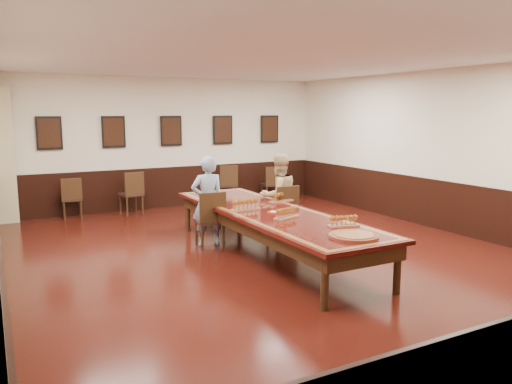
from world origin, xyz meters
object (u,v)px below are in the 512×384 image
person_man (208,201)px  conference_table (270,220)px  spare_chair_c (227,184)px  carved_platter (354,236)px  spare_chair_b (131,193)px  chair_woman (282,211)px  chair_man (210,219)px  spare_chair_d (270,183)px  person_woman (279,196)px  spare_chair_a (72,198)px

person_man → conference_table: size_ratio=0.32×
person_man → conference_table: person_man is taller
spare_chair_c → carved_platter: (-1.36, -6.81, 0.27)m
spare_chair_b → chair_woman: bearing=108.5°
chair_man → carved_platter: (0.75, -3.00, 0.27)m
spare_chair_d → carved_platter: size_ratio=1.26×
conference_table → chair_woman: bearing=50.1°
spare_chair_b → conference_table: size_ratio=0.20×
spare_chair_b → carved_platter: size_ratio=1.35×
chair_man → person_man: person_man is taller
chair_man → spare_chair_b: bearing=-75.8°
spare_chair_d → person_woman: person_woman is taller
spare_chair_b → spare_chair_a: bearing=-16.5°
chair_woman → person_woman: size_ratio=0.64×
spare_chair_b → carved_platter: (1.23, -6.57, 0.28)m
spare_chair_a → spare_chair_b: spare_chair_b is taller
person_man → person_woman: (1.44, -0.04, -0.01)m
conference_table → carved_platter: carved_platter is taller
spare_chair_a → spare_chair_d: bearing=-176.7°
carved_platter → person_man: bearing=103.4°
spare_chair_b → conference_table: (1.15, -4.54, 0.11)m
chair_man → person_man: bearing=-90.0°
spare_chair_c → spare_chair_d: bearing=-178.0°
spare_chair_c → person_woman: bearing=93.1°
spare_chair_b → spare_chair_d: bearing=170.6°
chair_man → person_man: size_ratio=0.63×
chair_man → carved_platter: bearing=110.6°
chair_woman → carved_platter: (-0.70, -2.96, 0.27)m
carved_platter → person_woman: bearing=77.1°
person_man → chair_woman: bearing=-179.2°
chair_woman → person_man: person_man is taller
person_man → carved_platter: size_ratio=2.16×
spare_chair_a → person_woman: 4.89m
spare_chair_a → chair_woman: bearing=135.5°
spare_chair_a → person_man: bearing=121.1°
spare_chair_a → spare_chair_b: 1.31m
spare_chair_d → person_man: size_ratio=0.58×
spare_chair_d → conference_table: 5.26m
person_woman → carved_platter: person_woman is taller
chair_man → chair_woman: size_ratio=0.99×
chair_woman → spare_chair_c: size_ratio=1.01×
spare_chair_b → spare_chair_d: spare_chair_b is taller
spare_chair_c → carved_platter: bearing=91.8°
spare_chair_b → spare_chair_c: 2.61m
spare_chair_a → carved_platter: spare_chair_a is taller
chair_man → spare_chair_d: 4.86m
spare_chair_c → person_man: person_man is taller
spare_chair_d → person_woman: size_ratio=0.59×
spare_chair_a → conference_table: spare_chair_a is taller
chair_woman → spare_chair_d: bearing=-117.7°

